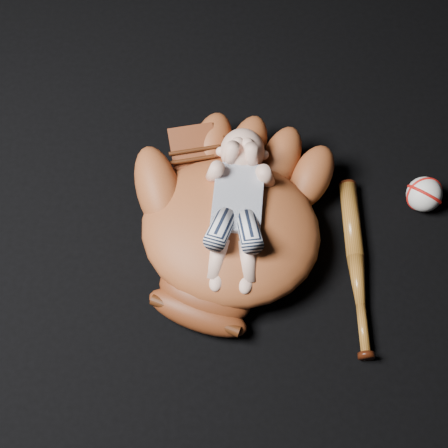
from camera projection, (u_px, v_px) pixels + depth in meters
The scene contains 4 objects.
baseball_glove at pixel (231, 226), 1.41m from camera, with size 0.47×0.53×0.17m, color brown, non-canonical shape.
newborn_baby at pixel (237, 210), 1.37m from camera, with size 0.16×0.35×0.14m, color #E3AB92, non-canonical shape.
baseball_bat at pixel (356, 267), 1.44m from camera, with size 0.04×0.40×0.04m, color brown, non-canonical shape.
baseball at pixel (424, 194), 1.50m from camera, with size 0.08×0.08×0.08m, color white.
Camera 1 is at (-0.07, -0.69, 1.33)m, focal length 55.00 mm.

